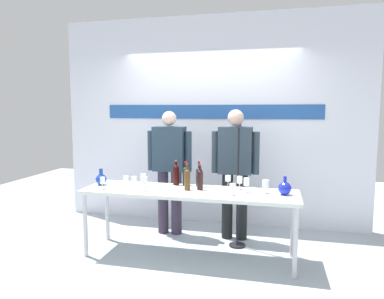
{
  "coord_description": "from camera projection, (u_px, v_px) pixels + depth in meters",
  "views": [
    {
      "loc": [
        0.93,
        -3.75,
        1.68
      ],
      "look_at": [
        0.0,
        0.15,
        1.21
      ],
      "focal_mm": 32.93,
      "sensor_mm": 36.0,
      "label": 1
    }
  ],
  "objects": [
    {
      "name": "ground_plane",
      "position": [
        189.0,
        256.0,
        4.03
      ],
      "size": [
        10.0,
        10.0,
        0.0
      ],
      "primitive_type": "plane",
      "color": "#9CA7B0"
    },
    {
      "name": "back_wall",
      "position": [
        210.0,
        121.0,
        5.13
      ],
      "size": [
        4.47,
        0.11,
        3.0
      ],
      "color": "white",
      "rests_on": "ground"
    },
    {
      "name": "display_table",
      "position": [
        189.0,
        196.0,
        3.95
      ],
      "size": [
        2.41,
        0.64,
        0.77
      ],
      "color": "silver",
      "rests_on": "ground"
    },
    {
      "name": "decanter_blue_left",
      "position": [
        101.0,
        179.0,
        4.22
      ],
      "size": [
        0.13,
        0.13,
        0.2
      ],
      "color": "#173599",
      "rests_on": "display_table"
    },
    {
      "name": "decanter_blue_right",
      "position": [
        285.0,
        188.0,
        3.73
      ],
      "size": [
        0.14,
        0.14,
        0.2
      ],
      "color": "#1A26BF",
      "rests_on": "display_table"
    },
    {
      "name": "presenter_left",
      "position": [
        169.0,
        165.0,
        4.68
      ],
      "size": [
        0.61,
        0.22,
        1.65
      ],
      "color": "#342A3C",
      "rests_on": "ground"
    },
    {
      "name": "presenter_right",
      "position": [
        235.0,
        166.0,
        4.48
      ],
      "size": [
        0.61,
        0.22,
        1.67
      ],
      "color": "black",
      "rests_on": "ground"
    },
    {
      "name": "wine_bottle_0",
      "position": [
        186.0,
        175.0,
        4.21
      ],
      "size": [
        0.07,
        0.07,
        0.29
      ],
      "color": "black",
      "rests_on": "display_table"
    },
    {
      "name": "wine_bottle_1",
      "position": [
        199.0,
        176.0,
        4.12
      ],
      "size": [
        0.07,
        0.07,
        0.31
      ],
      "color": "black",
      "rests_on": "display_table"
    },
    {
      "name": "wine_bottle_2",
      "position": [
        200.0,
        179.0,
        3.95
      ],
      "size": [
        0.07,
        0.07,
        0.29
      ],
      "color": "black",
      "rests_on": "display_table"
    },
    {
      "name": "wine_bottle_3",
      "position": [
        176.0,
        174.0,
        4.21
      ],
      "size": [
        0.08,
        0.08,
        0.3
      ],
      "color": "black",
      "rests_on": "display_table"
    },
    {
      "name": "wine_bottle_4",
      "position": [
        187.0,
        179.0,
        3.94
      ],
      "size": [
        0.07,
        0.07,
        0.3
      ],
      "color": "#513217",
      "rests_on": "display_table"
    },
    {
      "name": "wine_glass_left_0",
      "position": [
        102.0,
        181.0,
        3.98
      ],
      "size": [
        0.06,
        0.06,
        0.14
      ],
      "color": "white",
      "rests_on": "display_table"
    },
    {
      "name": "wine_glass_left_1",
      "position": [
        134.0,
        180.0,
        3.96
      ],
      "size": [
        0.06,
        0.06,
        0.15
      ],
      "color": "white",
      "rests_on": "display_table"
    },
    {
      "name": "wine_glass_left_2",
      "position": [
        143.0,
        177.0,
        4.13
      ],
      "size": [
        0.07,
        0.07,
        0.15
      ],
      "color": "white",
      "rests_on": "display_table"
    },
    {
      "name": "wine_glass_left_3",
      "position": [
        144.0,
        181.0,
        3.9
      ],
      "size": [
        0.07,
        0.07,
        0.16
      ],
      "color": "white",
      "rests_on": "display_table"
    },
    {
      "name": "wine_glass_left_4",
      "position": [
        126.0,
        179.0,
        4.12
      ],
      "size": [
        0.06,
        0.06,
        0.13
      ],
      "color": "white",
      "rests_on": "display_table"
    },
    {
      "name": "wine_glass_right_0",
      "position": [
        240.0,
        180.0,
        3.97
      ],
      "size": [
        0.06,
        0.06,
        0.15
      ],
      "color": "white",
      "rests_on": "display_table"
    },
    {
      "name": "wine_glass_right_1",
      "position": [
        228.0,
        179.0,
        4.04
      ],
      "size": [
        0.07,
        0.07,
        0.15
      ],
      "color": "white",
      "rests_on": "display_table"
    },
    {
      "name": "wine_glass_right_2",
      "position": [
        233.0,
        187.0,
        3.7
      ],
      "size": [
        0.06,
        0.06,
        0.13
      ],
      "color": "white",
      "rests_on": "display_table"
    },
    {
      "name": "wine_glass_right_3",
      "position": [
        246.0,
        182.0,
        3.82
      ],
      "size": [
        0.06,
        0.06,
        0.16
      ],
      "color": "white",
      "rests_on": "display_table"
    },
    {
      "name": "wine_glass_right_4",
      "position": [
        266.0,
        184.0,
        3.79
      ],
      "size": [
        0.07,
        0.07,
        0.15
      ],
      "color": "white",
      "rests_on": "display_table"
    },
    {
      "name": "microphone_stand",
      "position": [
        238.0,
        206.0,
        4.27
      ],
      "size": [
        0.2,
        0.2,
        1.51
      ],
      "color": "black",
      "rests_on": "ground"
    }
  ]
}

